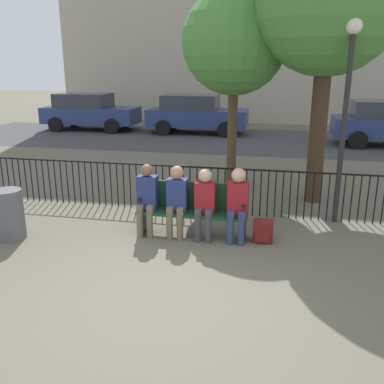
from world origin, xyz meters
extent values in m
plane|color=#605B4C|center=(0.00, 0.00, 0.00)|extent=(80.00, 80.00, 0.00)
cube|color=#14381E|center=(0.00, 2.07, 0.42)|extent=(1.90, 0.45, 0.05)
cube|color=#14381E|center=(0.00, 2.27, 0.69)|extent=(1.90, 0.05, 0.47)
cube|color=black|center=(-0.89, 2.07, 0.20)|extent=(0.06, 0.38, 0.40)
cube|color=black|center=(0.89, 2.07, 0.20)|extent=(0.06, 0.38, 0.40)
cube|color=black|center=(-0.89, 2.07, 0.65)|extent=(0.06, 0.38, 0.04)
cube|color=black|center=(0.89, 2.07, 0.65)|extent=(0.06, 0.38, 0.04)
cylinder|color=brown|center=(-0.87, 1.85, 0.23)|extent=(0.11, 0.11, 0.45)
cylinder|color=brown|center=(-0.69, 1.85, 0.23)|extent=(0.11, 0.11, 0.45)
cube|color=brown|center=(-0.87, 1.95, 0.50)|extent=(0.11, 0.20, 0.12)
cube|color=brown|center=(-0.69, 1.95, 0.50)|extent=(0.11, 0.20, 0.12)
cube|color=navy|center=(-0.78, 2.07, 0.75)|extent=(0.34, 0.22, 0.59)
sphere|color=brown|center=(-0.78, 2.05, 1.14)|extent=(0.21, 0.21, 0.21)
cylinder|color=brown|center=(-0.34, 1.85, 0.23)|extent=(0.11, 0.11, 0.45)
cylinder|color=brown|center=(-0.16, 1.85, 0.23)|extent=(0.11, 0.11, 0.45)
cube|color=brown|center=(-0.34, 1.95, 0.50)|extent=(0.11, 0.20, 0.12)
cube|color=brown|center=(-0.16, 1.95, 0.50)|extent=(0.11, 0.20, 0.12)
cube|color=navy|center=(-0.25, 2.07, 0.73)|extent=(0.34, 0.22, 0.57)
sphere|color=#A37556|center=(-0.25, 2.05, 1.13)|extent=(0.23, 0.23, 0.23)
cylinder|color=#3D3D42|center=(0.14, 1.85, 0.23)|extent=(0.11, 0.11, 0.45)
cylinder|color=#3D3D42|center=(0.32, 1.85, 0.23)|extent=(0.11, 0.11, 0.45)
cube|color=#3D3D42|center=(0.14, 1.95, 0.50)|extent=(0.11, 0.20, 0.12)
cube|color=#3D3D42|center=(0.32, 1.95, 0.50)|extent=(0.11, 0.20, 0.12)
cube|color=maroon|center=(0.23, 2.07, 0.72)|extent=(0.34, 0.22, 0.54)
sphere|color=tan|center=(0.23, 2.05, 1.10)|extent=(0.23, 0.23, 0.23)
cylinder|color=navy|center=(0.69, 1.85, 0.23)|extent=(0.11, 0.11, 0.45)
cylinder|color=navy|center=(0.87, 1.85, 0.23)|extent=(0.11, 0.11, 0.45)
cube|color=navy|center=(0.69, 1.95, 0.50)|extent=(0.11, 0.20, 0.12)
cube|color=navy|center=(0.87, 1.95, 0.50)|extent=(0.11, 0.20, 0.12)
cube|color=maroon|center=(0.78, 2.07, 0.73)|extent=(0.34, 0.22, 0.57)
sphere|color=tan|center=(0.78, 2.05, 1.14)|extent=(0.24, 0.24, 0.24)
cube|color=maroon|center=(1.22, 2.08, 0.19)|extent=(0.34, 0.23, 0.38)
cube|color=maroon|center=(1.22, 1.94, 0.13)|extent=(0.24, 0.04, 0.17)
cylinder|color=black|center=(-4.50, 3.33, 0.47)|extent=(0.02, 0.02, 0.95)
cylinder|color=black|center=(-4.36, 3.33, 0.47)|extent=(0.02, 0.02, 0.95)
cylinder|color=black|center=(-4.22, 3.33, 0.47)|extent=(0.02, 0.02, 0.95)
cylinder|color=black|center=(-4.08, 3.33, 0.47)|extent=(0.02, 0.02, 0.95)
cylinder|color=black|center=(-3.94, 3.33, 0.47)|extent=(0.02, 0.02, 0.95)
cylinder|color=black|center=(-3.80, 3.33, 0.47)|extent=(0.02, 0.02, 0.95)
cylinder|color=black|center=(-3.66, 3.33, 0.47)|extent=(0.02, 0.02, 0.95)
cylinder|color=black|center=(-3.52, 3.33, 0.47)|extent=(0.02, 0.02, 0.95)
cylinder|color=black|center=(-3.38, 3.33, 0.47)|extent=(0.02, 0.02, 0.95)
cylinder|color=black|center=(-3.24, 3.33, 0.47)|extent=(0.02, 0.02, 0.95)
cylinder|color=black|center=(-3.10, 3.33, 0.47)|extent=(0.02, 0.02, 0.95)
cylinder|color=black|center=(-2.96, 3.33, 0.47)|extent=(0.02, 0.02, 0.95)
cylinder|color=black|center=(-2.82, 3.33, 0.47)|extent=(0.02, 0.02, 0.95)
cylinder|color=black|center=(-2.68, 3.33, 0.47)|extent=(0.02, 0.02, 0.95)
cylinder|color=black|center=(-2.54, 3.33, 0.47)|extent=(0.02, 0.02, 0.95)
cylinder|color=black|center=(-2.40, 3.33, 0.47)|extent=(0.02, 0.02, 0.95)
cylinder|color=black|center=(-2.26, 3.33, 0.47)|extent=(0.02, 0.02, 0.95)
cylinder|color=black|center=(-2.12, 3.33, 0.47)|extent=(0.02, 0.02, 0.95)
cylinder|color=black|center=(-1.98, 3.33, 0.47)|extent=(0.02, 0.02, 0.95)
cylinder|color=black|center=(-1.84, 3.33, 0.47)|extent=(0.02, 0.02, 0.95)
cylinder|color=black|center=(-1.70, 3.33, 0.47)|extent=(0.02, 0.02, 0.95)
cylinder|color=black|center=(-1.56, 3.33, 0.47)|extent=(0.02, 0.02, 0.95)
cylinder|color=black|center=(-1.42, 3.33, 0.47)|extent=(0.02, 0.02, 0.95)
cylinder|color=black|center=(-1.28, 3.33, 0.47)|extent=(0.02, 0.02, 0.95)
cylinder|color=black|center=(-1.14, 3.33, 0.47)|extent=(0.02, 0.02, 0.95)
cylinder|color=black|center=(-1.00, 3.33, 0.47)|extent=(0.02, 0.02, 0.95)
cylinder|color=black|center=(-0.86, 3.33, 0.47)|extent=(0.02, 0.02, 0.95)
cylinder|color=black|center=(-0.72, 3.33, 0.47)|extent=(0.02, 0.02, 0.95)
cylinder|color=black|center=(-0.58, 3.33, 0.47)|extent=(0.02, 0.02, 0.95)
cylinder|color=black|center=(-0.44, 3.33, 0.47)|extent=(0.02, 0.02, 0.95)
cylinder|color=black|center=(-0.30, 3.33, 0.47)|extent=(0.02, 0.02, 0.95)
cylinder|color=black|center=(-0.16, 3.33, 0.47)|extent=(0.02, 0.02, 0.95)
cylinder|color=black|center=(-0.02, 3.33, 0.47)|extent=(0.02, 0.02, 0.95)
cylinder|color=black|center=(0.12, 3.33, 0.47)|extent=(0.02, 0.02, 0.95)
cylinder|color=black|center=(0.26, 3.33, 0.47)|extent=(0.02, 0.02, 0.95)
cylinder|color=black|center=(0.40, 3.33, 0.47)|extent=(0.02, 0.02, 0.95)
cylinder|color=black|center=(0.54, 3.33, 0.47)|extent=(0.02, 0.02, 0.95)
cylinder|color=black|center=(0.68, 3.33, 0.47)|extent=(0.02, 0.02, 0.95)
cylinder|color=black|center=(0.82, 3.33, 0.47)|extent=(0.02, 0.02, 0.95)
cylinder|color=black|center=(0.96, 3.33, 0.47)|extent=(0.02, 0.02, 0.95)
cylinder|color=black|center=(1.10, 3.33, 0.47)|extent=(0.02, 0.02, 0.95)
cylinder|color=black|center=(1.24, 3.33, 0.47)|extent=(0.02, 0.02, 0.95)
cylinder|color=black|center=(1.38, 3.33, 0.47)|extent=(0.02, 0.02, 0.95)
cylinder|color=black|center=(1.52, 3.33, 0.47)|extent=(0.02, 0.02, 0.95)
cylinder|color=black|center=(1.66, 3.33, 0.47)|extent=(0.02, 0.02, 0.95)
cylinder|color=black|center=(1.80, 3.33, 0.47)|extent=(0.02, 0.02, 0.95)
cylinder|color=black|center=(1.94, 3.33, 0.47)|extent=(0.02, 0.02, 0.95)
cylinder|color=black|center=(2.08, 3.33, 0.47)|extent=(0.02, 0.02, 0.95)
cylinder|color=black|center=(2.22, 3.33, 0.47)|extent=(0.02, 0.02, 0.95)
cylinder|color=black|center=(2.36, 3.33, 0.47)|extent=(0.02, 0.02, 0.95)
cylinder|color=black|center=(2.50, 3.33, 0.47)|extent=(0.02, 0.02, 0.95)
cylinder|color=black|center=(2.64, 3.33, 0.47)|extent=(0.02, 0.02, 0.95)
cylinder|color=black|center=(2.78, 3.33, 0.47)|extent=(0.02, 0.02, 0.95)
cylinder|color=black|center=(2.92, 3.33, 0.47)|extent=(0.02, 0.02, 0.95)
cylinder|color=black|center=(3.06, 3.33, 0.47)|extent=(0.02, 0.02, 0.95)
cylinder|color=black|center=(3.20, 3.33, 0.47)|extent=(0.02, 0.02, 0.95)
cylinder|color=black|center=(3.34, 3.33, 0.47)|extent=(0.02, 0.02, 0.95)
cube|color=black|center=(0.00, 3.33, 0.93)|extent=(9.00, 0.03, 0.03)
cylinder|color=#4C3823|center=(0.31, 5.16, 1.35)|extent=(0.22, 0.22, 2.70)
sphere|color=#478438|center=(0.31, 5.16, 3.34)|extent=(2.31, 2.31, 2.31)
cylinder|color=#422D1E|center=(2.18, 4.57, 1.63)|extent=(0.35, 0.35, 3.26)
sphere|color=#478438|center=(2.18, 4.57, 4.05)|extent=(2.87, 2.87, 2.87)
cylinder|color=black|center=(2.51, 3.33, 1.70)|extent=(0.10, 0.10, 3.40)
sphere|color=silver|center=(2.51, 3.33, 3.48)|extent=(0.28, 0.28, 0.28)
cube|color=#3D3D3F|center=(0.00, 12.00, 0.00)|extent=(24.00, 6.00, 0.01)
cube|color=navy|center=(-2.07, 13.35, 0.67)|extent=(4.20, 1.70, 0.70)
cube|color=#2D333D|center=(-2.39, 13.35, 1.32)|extent=(2.31, 1.56, 0.60)
cylinder|color=black|center=(-0.77, 12.48, 0.32)|extent=(0.64, 0.20, 0.64)
cylinder|color=black|center=(-0.77, 14.22, 0.32)|extent=(0.64, 0.20, 0.64)
cylinder|color=black|center=(-3.38, 12.48, 0.32)|extent=(0.64, 0.20, 0.64)
cylinder|color=black|center=(-3.38, 14.22, 0.32)|extent=(0.64, 0.20, 0.64)
cylinder|color=black|center=(4.09, 10.95, 0.32)|extent=(0.64, 0.20, 0.64)
cylinder|color=black|center=(4.09, 12.69, 0.32)|extent=(0.64, 0.20, 0.64)
cube|color=navy|center=(-6.94, 13.34, 0.67)|extent=(4.20, 1.70, 0.70)
cube|color=#2D333D|center=(-7.26, 13.34, 1.32)|extent=(2.31, 1.56, 0.60)
cylinder|color=black|center=(-5.64, 12.47, 0.32)|extent=(0.64, 0.20, 0.64)
cylinder|color=black|center=(-5.64, 14.21, 0.32)|extent=(0.64, 0.20, 0.64)
cylinder|color=black|center=(-8.25, 12.47, 0.32)|extent=(0.64, 0.20, 0.64)
cylinder|color=black|center=(-8.25, 14.21, 0.32)|extent=(0.64, 0.20, 0.64)
cylinder|color=#56565B|center=(-3.02, 1.36, 0.43)|extent=(0.49, 0.49, 0.86)
camera|label=1|loc=(1.39, -4.70, 2.88)|focal=40.00mm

